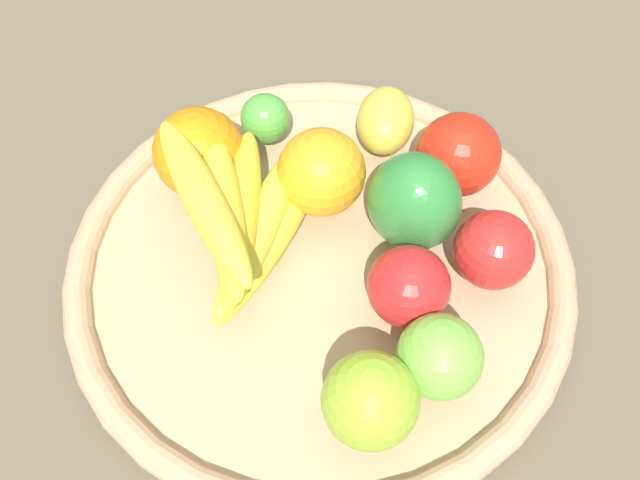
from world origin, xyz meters
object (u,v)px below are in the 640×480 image
(lime_0, at_px, (265,118))
(orange_0, at_px, (199,153))
(apple_1, at_px, (409,287))
(banana_bunch, at_px, (240,217))
(bell_pepper, at_px, (414,202))
(apple_3, at_px, (440,357))
(apple_2, at_px, (458,155))
(lemon_0, at_px, (386,121))
(apple_4, at_px, (370,400))
(apple_0, at_px, (494,250))
(orange_1, at_px, (321,172))

(lime_0, bearing_deg, orange_0, -107.65)
(apple_1, xyz_separation_m, banana_bunch, (-0.15, -0.00, 0.01))
(banana_bunch, bearing_deg, bell_pepper, 30.90)
(banana_bunch, relative_size, apple_3, 2.89)
(apple_1, distance_m, apple_2, 0.14)
(lemon_0, bearing_deg, lime_0, -158.13)
(orange_0, height_order, apple_2, orange_0)
(orange_0, bearing_deg, lime_0, 72.35)
(apple_4, distance_m, orange_0, 0.27)
(orange_0, bearing_deg, apple_0, 3.58)
(apple_1, height_order, apple_3, apple_1)
(orange_1, distance_m, apple_3, 0.19)
(apple_2, bearing_deg, apple_1, -86.75)
(bell_pepper, distance_m, apple_0, 0.07)
(apple_3, bearing_deg, apple_1, 132.51)
(lime_0, bearing_deg, orange_1, -31.24)
(banana_bunch, height_order, apple_3, banana_bunch)
(lemon_0, height_order, lime_0, lemon_0)
(apple_1, distance_m, banana_bunch, 0.15)
(bell_pepper, distance_m, lime_0, 0.18)
(orange_1, relative_size, apple_4, 1.10)
(apple_3, bearing_deg, lemon_0, 121.04)
(banana_bunch, relative_size, orange_0, 2.29)
(apple_1, distance_m, bell_pepper, 0.07)
(bell_pepper, relative_size, apple_4, 1.30)
(banana_bunch, xyz_separation_m, lemon_0, (0.06, 0.17, -0.02))
(lemon_0, bearing_deg, orange_0, -137.57)
(banana_bunch, relative_size, apple_2, 2.49)
(banana_bunch, distance_m, lime_0, 0.13)
(apple_4, bearing_deg, orange_0, 147.20)
(bell_pepper, height_order, orange_0, bell_pepper)
(orange_1, xyz_separation_m, lemon_0, (0.02, 0.09, -0.01))
(bell_pepper, distance_m, orange_0, 0.19)
(lemon_0, xyz_separation_m, apple_2, (0.08, -0.02, 0.01))
(orange_0, relative_size, apple_3, 1.26)
(lemon_0, relative_size, lime_0, 1.54)
(bell_pepper, xyz_separation_m, lime_0, (-0.17, 0.05, -0.02))
(lemon_0, bearing_deg, apple_1, -62.78)
(lime_0, xyz_separation_m, apple_3, (0.23, -0.17, 0.01))
(orange_1, relative_size, apple_3, 1.20)
(apple_4, xyz_separation_m, orange_0, (-0.22, 0.14, 0.01))
(apple_1, relative_size, orange_0, 0.81)
(apple_2, relative_size, lime_0, 1.58)
(orange_0, xyz_separation_m, apple_3, (0.26, -0.09, -0.01))
(apple_3, bearing_deg, bell_pepper, 119.43)
(orange_1, distance_m, lime_0, 0.10)
(apple_4, bearing_deg, apple_2, 94.05)
(lime_0, bearing_deg, apple_0, -14.03)
(lime_0, relative_size, apple_3, 0.74)
(banana_bunch, distance_m, apple_4, 0.18)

